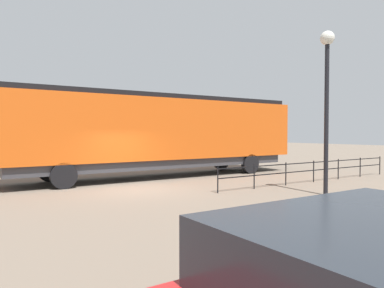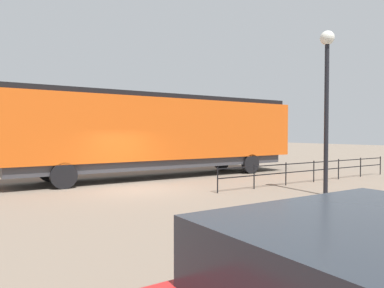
{
  "view_description": "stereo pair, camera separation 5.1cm",
  "coord_description": "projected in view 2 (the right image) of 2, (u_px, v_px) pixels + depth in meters",
  "views": [
    {
      "loc": [
        13.43,
        -6.13,
        2.32
      ],
      "look_at": [
        -0.22,
        2.83,
        1.82
      ],
      "focal_mm": 33.72,
      "sensor_mm": 36.0,
      "label": 1
    },
    {
      "loc": [
        13.46,
        -6.09,
        2.32
      ],
      "look_at": [
        -0.22,
        2.83,
        1.82
      ],
      "focal_mm": 33.72,
      "sensor_mm": 36.0,
      "label": 2
    }
  ],
  "objects": [
    {
      "name": "ground_plane",
      "position": [
        137.0,
        190.0,
        14.67
      ],
      "size": [
        120.0,
        120.0,
        0.0
      ],
      "primitive_type": "plane",
      "color": "#756656"
    },
    {
      "name": "lamp_post",
      "position": [
        327.0,
        80.0,
        13.29
      ],
      "size": [
        0.52,
        0.52,
        6.08
      ],
      "color": "black",
      "rests_on": "ground_plane"
    },
    {
      "name": "platform_fence",
      "position": [
        314.0,
        168.0,
        16.96
      ],
      "size": [
        0.05,
        11.41,
        1.01
      ],
      "color": "black",
      "rests_on": "ground_plane"
    },
    {
      "name": "locomotive",
      "position": [
        169.0,
        132.0,
        19.16
      ],
      "size": [
        2.99,
        16.17,
        4.27
      ],
      "color": "#D15114",
      "rests_on": "ground_plane"
    }
  ]
}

